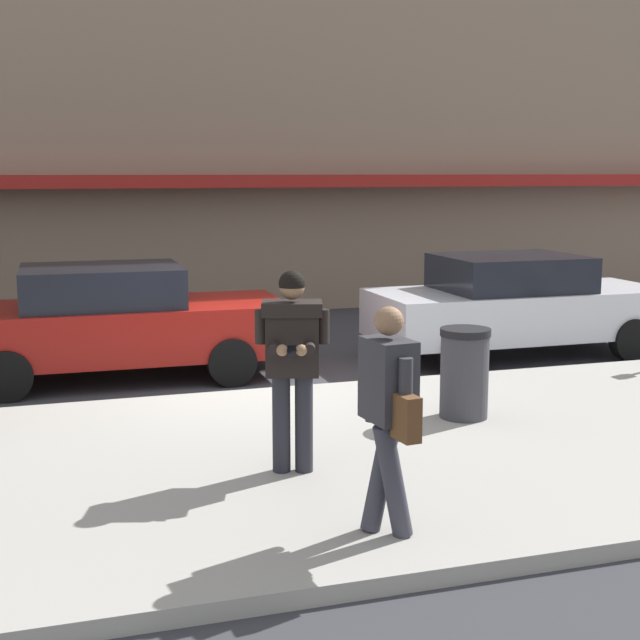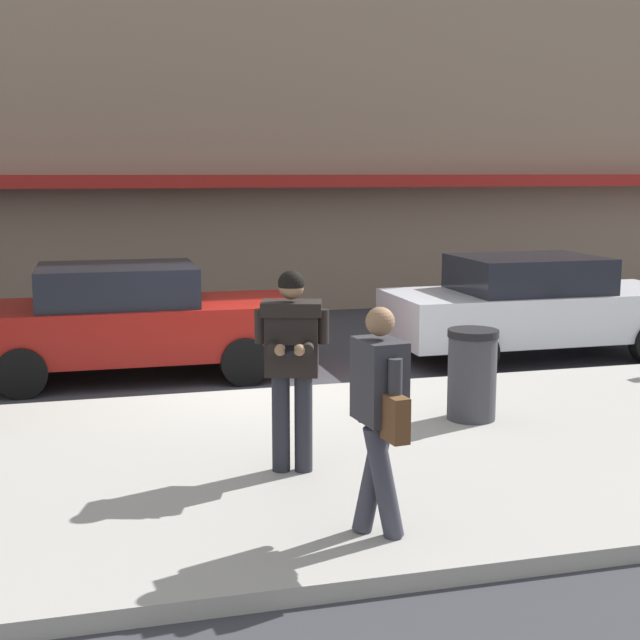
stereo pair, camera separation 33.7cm
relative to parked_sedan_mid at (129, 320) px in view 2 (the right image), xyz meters
The scene contains 8 objects.
ground_plane 2.25m from the parked_sedan_mid, 44.04° to the right, with size 80.00×80.00×0.00m, color #333338.
sidewalk 5.05m from the parked_sedan_mid, 59.76° to the right, with size 32.00×5.30×0.14m, color #99968E.
curb_paint_line 2.99m from the parked_sedan_mid, 29.38° to the right, with size 28.00×0.12×0.01m, color silver.
parked_sedan_mid is the anchor object (origin of this frame).
parked_sedan_far 5.96m from the parked_sedan_mid, ahead, with size 4.50×1.94×1.54m.
man_texting_on_phone 4.92m from the parked_sedan_mid, 76.46° to the right, with size 0.63×0.64×1.81m.
pedestrian_with_bag 6.48m from the parked_sedan_mid, 77.20° to the right, with size 0.36×0.72×1.70m.
trash_bin 4.96m from the parked_sedan_mid, 46.65° to the right, with size 0.55×0.55×0.98m.
Camera 2 is at (-2.12, -10.71, 2.78)m, focal length 50.00 mm.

